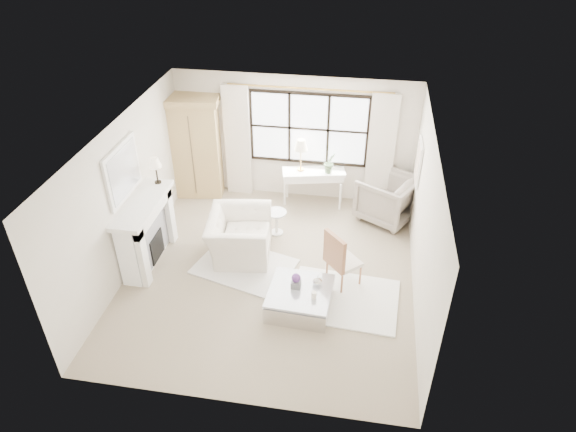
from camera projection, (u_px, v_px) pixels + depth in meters
name	position (u px, v px, depth m)	size (l,w,h in m)	color
floor	(271.00, 272.00, 9.21)	(5.50, 5.50, 0.00)	tan
ceiling	(267.00, 134.00, 7.70)	(5.50, 5.50, 0.00)	white
wall_back	(294.00, 138.00, 10.71)	(5.00, 5.00, 0.00)	silver
wall_front	(225.00, 332.00, 6.20)	(5.00, 5.00, 0.00)	beige
wall_left	(126.00, 197.00, 8.79)	(5.50, 5.50, 0.00)	beige
wall_right	(424.00, 223.00, 8.12)	(5.50, 5.50, 0.00)	beige
window_pane	(309.00, 129.00, 10.51)	(2.40, 0.02, 1.50)	silver
window_frame	(309.00, 129.00, 10.50)	(2.50, 0.04, 1.50)	black
curtain_rod	(309.00, 89.00, 9.97)	(0.04, 0.04, 3.30)	#AB823B
curtain_left	(238.00, 141.00, 10.85)	(0.55, 0.10, 2.47)	silver
curtain_right	(381.00, 152.00, 10.45)	(0.55, 0.10, 2.47)	silver
fireplace	(145.00, 231.00, 9.15)	(0.58, 1.66, 1.26)	white
mirror_frame	(123.00, 172.00, 8.51)	(0.05, 1.15, 0.95)	white
mirror_glass	(124.00, 172.00, 8.51)	(0.02, 1.00, 0.80)	silver
art_frame	(419.00, 162.00, 9.40)	(0.04, 0.62, 0.82)	white
art_canvas	(418.00, 162.00, 9.40)	(0.01, 0.52, 0.72)	#C3AD97
mantel_lamp	(155.00, 164.00, 9.14)	(0.22, 0.22, 0.51)	black
armoire	(196.00, 146.00, 10.89)	(1.20, 0.84, 2.24)	tan
console_table	(313.00, 187.00, 10.91)	(1.37, 0.72, 0.80)	white
console_lamp	(301.00, 146.00, 10.40)	(0.28, 0.28, 0.69)	#BB8A41
orchid_plant	(330.00, 163.00, 10.50)	(0.25, 0.20, 0.45)	#536F4A
side_table	(276.00, 219.00, 10.02)	(0.40, 0.40, 0.51)	silver
rug_left	(245.00, 266.00, 9.32)	(1.69, 1.19, 0.03)	silver
rug_right	(344.00, 299.00, 8.60)	(1.79, 1.34, 0.03)	white
club_armchair	(239.00, 236.00, 9.43)	(1.26, 1.10, 0.82)	silver
wingback_chair	(387.00, 198.00, 10.40)	(1.02, 1.05, 0.96)	gray
french_chair	(343.00, 269.00, 8.79)	(0.68, 0.68, 1.08)	#AC6F48
coffee_table	(300.00, 299.00, 8.37)	(1.05, 1.05, 0.38)	silver
planter_box	(296.00, 284.00, 8.29)	(0.15, 0.15, 0.11)	slate
planter_flowers	(296.00, 278.00, 8.21)	(0.15, 0.15, 0.15)	#5E317C
pillar_candle	(314.00, 295.00, 8.07)	(0.08, 0.08, 0.12)	white
coffee_vase	(317.00, 280.00, 8.32)	(0.16, 0.16, 0.17)	silver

